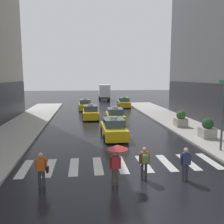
% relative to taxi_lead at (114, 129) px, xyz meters
% --- Properties ---
extents(ground_plane, '(160.00, 160.00, 0.00)m').
position_rel_taxi_lead_xyz_m(ground_plane, '(-0.34, -9.34, -0.72)').
color(ground_plane, black).
extents(crosswalk_markings, '(11.30, 2.80, 0.01)m').
position_rel_taxi_lead_xyz_m(crosswalk_markings, '(-0.34, -6.34, -0.72)').
color(crosswalk_markings, silver).
rests_on(crosswalk_markings, ground).
extents(taxi_lead, '(1.97, 4.56, 1.80)m').
position_rel_taxi_lead_xyz_m(taxi_lead, '(0.00, 0.00, 0.00)').
color(taxi_lead, yellow).
rests_on(taxi_lead, ground).
extents(taxi_second, '(2.00, 4.57, 1.80)m').
position_rel_taxi_lead_xyz_m(taxi_second, '(0.97, 6.45, 0.00)').
color(taxi_second, yellow).
rests_on(taxi_second, ground).
extents(taxi_third, '(1.97, 4.56, 1.80)m').
position_rel_taxi_lead_xyz_m(taxi_third, '(-1.63, 9.49, 0.00)').
color(taxi_third, yellow).
rests_on(taxi_third, ground).
extents(taxi_fourth, '(2.04, 4.59, 1.80)m').
position_rel_taxi_lead_xyz_m(taxi_fourth, '(-2.26, 17.27, 0.00)').
color(taxi_fourth, yellow).
rests_on(taxi_fourth, ground).
extents(taxi_fifth, '(2.11, 4.62, 1.80)m').
position_rel_taxi_lead_xyz_m(taxi_fifth, '(4.26, 20.08, 0.00)').
color(taxi_fifth, gold).
rests_on(taxi_fifth, ground).
extents(box_truck, '(2.50, 7.61, 3.35)m').
position_rel_taxi_lead_xyz_m(box_truck, '(2.04, 32.98, 1.13)').
color(box_truck, '#2D2D2D').
rests_on(box_truck, ground).
extents(pedestrian_with_umbrella, '(0.96, 0.96, 1.94)m').
position_rel_taxi_lead_xyz_m(pedestrian_with_umbrella, '(-0.95, -8.93, 0.79)').
color(pedestrian_with_umbrella, '#473D33').
rests_on(pedestrian_with_umbrella, ground).
extents(pedestrian_with_backpack, '(0.55, 0.43, 1.65)m').
position_rel_taxi_lead_xyz_m(pedestrian_with_backpack, '(0.46, -8.53, 0.25)').
color(pedestrian_with_backpack, '#333338').
rests_on(pedestrian_with_backpack, ground).
extents(pedestrian_with_handbag, '(0.60, 0.24, 1.65)m').
position_rel_taxi_lead_xyz_m(pedestrian_with_handbag, '(-4.39, -8.78, 0.21)').
color(pedestrian_with_handbag, '#333338').
rests_on(pedestrian_with_handbag, ground).
extents(pedestrian_plain_coat, '(0.55, 0.24, 1.65)m').
position_rel_taxi_lead_xyz_m(pedestrian_plain_coat, '(2.42, -8.83, 0.21)').
color(pedestrian_plain_coat, '#333338').
rests_on(pedestrian_plain_coat, ground).
extents(planter_near_corner, '(1.10, 1.10, 1.60)m').
position_rel_taxi_lead_xyz_m(planter_near_corner, '(7.42, -1.56, 0.15)').
color(planter_near_corner, '#A8A399').
rests_on(planter_near_corner, curb_right).
extents(planter_mid_block, '(1.10, 1.10, 1.60)m').
position_rel_taxi_lead_xyz_m(planter_mid_block, '(7.07, 2.99, 0.15)').
color(planter_mid_block, '#A8A399').
rests_on(planter_mid_block, curb_right).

